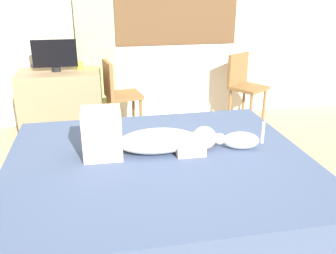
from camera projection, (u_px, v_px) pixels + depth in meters
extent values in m
plane|color=tan|center=(180.00, 238.00, 2.57)|extent=(16.00, 16.00, 0.00)
cube|color=beige|center=(133.00, 2.00, 4.40)|extent=(6.40, 0.12, 2.90)
cube|color=brown|center=(177.00, 0.00, 4.42)|extent=(1.51, 0.02, 1.06)
cube|color=white|center=(177.00, 0.00, 4.42)|extent=(1.43, 0.02, 0.98)
cube|color=#997A56|center=(160.00, 216.00, 2.70)|extent=(2.13, 1.85, 0.14)
cube|color=#425170|center=(160.00, 184.00, 2.60)|extent=(2.07, 1.79, 0.40)
ellipsoid|color=silver|center=(158.00, 141.00, 2.60)|extent=(0.57, 0.27, 0.17)
sphere|color=beige|center=(204.00, 138.00, 2.66)|extent=(0.17, 0.17, 0.17)
cube|color=beige|center=(102.00, 133.00, 2.51)|extent=(0.27, 0.25, 0.34)
cube|color=beige|center=(188.00, 145.00, 2.65)|extent=(0.21, 0.29, 0.08)
ellipsoid|color=silver|center=(241.00, 140.00, 2.66)|extent=(0.28, 0.17, 0.13)
sphere|color=silver|center=(219.00, 139.00, 2.66)|extent=(0.08, 0.08, 0.08)
cylinder|color=silver|center=(263.00, 133.00, 2.63)|extent=(0.03, 0.03, 0.16)
cube|color=#997A56|center=(62.00, 103.00, 4.26)|extent=(0.90, 0.56, 0.74)
cylinder|color=black|center=(56.00, 69.00, 4.11)|extent=(0.10, 0.10, 0.05)
cube|color=black|center=(55.00, 53.00, 4.05)|extent=(0.48, 0.04, 0.30)
cylinder|color=gold|center=(80.00, 66.00, 4.19)|extent=(0.08, 0.08, 0.09)
cylinder|color=brown|center=(134.00, 110.00, 4.50)|extent=(0.04, 0.04, 0.44)
cylinder|color=brown|center=(141.00, 118.00, 4.24)|extent=(0.04, 0.04, 0.44)
cylinder|color=brown|center=(109.00, 113.00, 4.40)|extent=(0.04, 0.04, 0.44)
cylinder|color=brown|center=(115.00, 121.00, 4.14)|extent=(0.04, 0.04, 0.44)
cube|color=brown|center=(124.00, 95.00, 4.23)|extent=(0.44, 0.44, 0.04)
cube|color=brown|center=(108.00, 79.00, 4.10)|extent=(0.11, 0.38, 0.38)
cylinder|color=brown|center=(264.00, 106.00, 4.62)|extent=(0.04, 0.04, 0.44)
cylinder|color=brown|center=(250.00, 112.00, 4.42)|extent=(0.04, 0.04, 0.44)
cylinder|color=brown|center=(244.00, 101.00, 4.82)|extent=(0.04, 0.04, 0.44)
cylinder|color=brown|center=(230.00, 106.00, 4.62)|extent=(0.04, 0.04, 0.44)
cube|color=brown|center=(248.00, 88.00, 4.54)|extent=(0.53, 0.53, 0.04)
cube|color=brown|center=(238.00, 69.00, 4.57)|extent=(0.34, 0.25, 0.38)
cube|color=#ADCC75|center=(94.00, 19.00, 4.27)|extent=(0.44, 0.06, 2.54)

